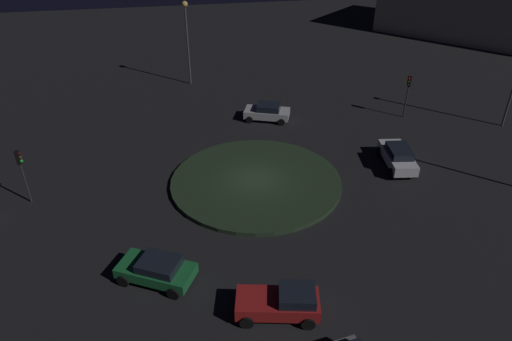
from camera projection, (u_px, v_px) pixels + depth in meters
name	position (u px, v px, depth m)	size (l,w,h in m)	color
ground_plane	(256.00, 183.00, 32.54)	(118.77, 118.77, 0.00)	black
roundabout_island	(256.00, 181.00, 32.47)	(11.93, 11.93, 0.28)	#263823
car_white	(398.00, 156.00, 34.06)	(4.69, 2.53, 1.64)	white
car_red	(282.00, 302.00, 22.12)	(2.69, 4.28, 1.54)	red
car_green	(157.00, 269.00, 24.10)	(3.55, 4.39, 1.39)	#1E7238
car_silver	(267.00, 112.00, 41.04)	(3.18, 4.34, 1.49)	silver
traffic_light_northwest	(408.00, 88.00, 40.47)	(0.37, 0.40, 3.85)	#2D2D2D
traffic_light_south_near	(21.00, 166.00, 29.17)	(0.31, 0.36, 3.81)	#2D2D2D
streetlamp_west	(187.00, 28.00, 46.07)	(0.59, 0.59, 8.41)	#4C4C51
store_building	(496.00, 5.00, 62.89)	(30.94, 29.75, 8.27)	#B7B299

